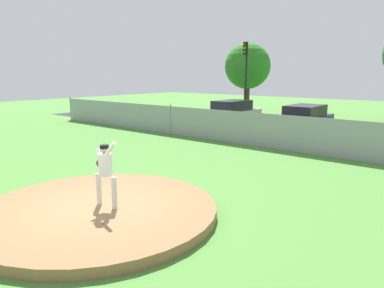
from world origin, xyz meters
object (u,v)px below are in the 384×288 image
(pitcher_youth, at_px, (105,168))
(parked_car_navy, at_px, (304,121))
(parked_car_silver, at_px, (232,114))
(traffic_light_near, at_px, (246,68))
(baseball, at_px, (102,222))

(pitcher_youth, relative_size, parked_car_navy, 0.36)
(parked_car_silver, relative_size, parked_car_navy, 1.01)
(parked_car_navy, height_order, traffic_light_near, traffic_light_near)
(baseball, bearing_deg, parked_car_navy, 96.36)
(baseball, xyz_separation_m, parked_car_navy, (-1.66, 14.86, 0.55))
(pitcher_youth, xyz_separation_m, parked_car_silver, (-5.96, 14.55, -0.36))
(pitcher_youth, distance_m, traffic_light_near, 19.74)
(pitcher_youth, xyz_separation_m, baseball, (0.78, -0.71, -0.91))
(parked_car_silver, distance_m, traffic_light_near, 4.89)
(parked_car_navy, distance_m, traffic_light_near, 8.09)
(parked_car_silver, bearing_deg, parked_car_navy, -4.45)
(baseball, distance_m, parked_car_navy, 14.96)
(baseball, bearing_deg, traffic_light_near, 112.92)
(pitcher_youth, bearing_deg, traffic_light_near, 111.62)
(pitcher_youth, height_order, traffic_light_near, traffic_light_near)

